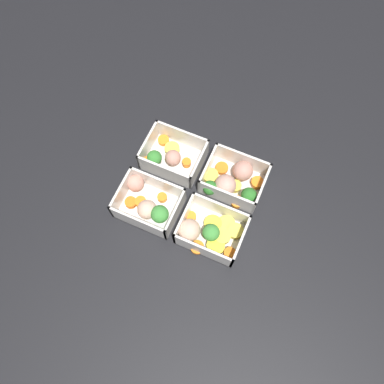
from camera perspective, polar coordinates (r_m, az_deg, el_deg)
ground_plane at (r=0.83m, az=-0.00°, el=-0.51°), size 4.00×4.00×0.00m
container_near_left at (r=0.81m, az=-6.73°, el=-1.77°), size 0.14×0.11×0.06m
container_near_right at (r=0.79m, az=2.54°, el=-6.06°), size 0.14×0.11×0.06m
container_far_left at (r=0.85m, az=-3.32°, el=5.48°), size 0.14×0.11×0.06m
container_far_right at (r=0.83m, az=6.23°, el=1.66°), size 0.14×0.12×0.06m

